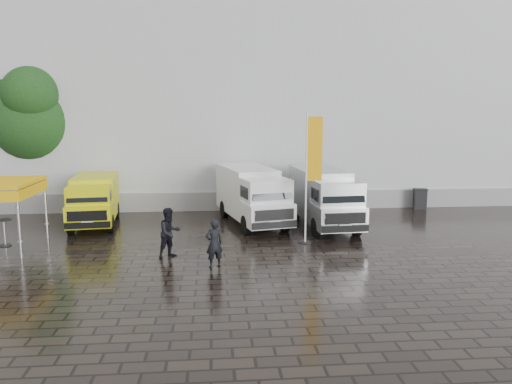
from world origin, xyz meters
TOP-DOWN VIEW (x-y plane):
  - ground at (0.00, 0.00)m, footprint 120.00×120.00m
  - exhibition_hall at (2.00, 16.00)m, footprint 44.00×16.00m
  - hall_plinth at (2.00, 7.95)m, footprint 44.00×0.15m
  - van_yellow at (-8.24, 4.84)m, footprint 2.39×5.07m
  - van_white at (-0.90, 4.57)m, footprint 3.34×6.33m
  - van_silver at (2.33, 3.73)m, footprint 2.43×6.13m
  - flagpole at (1.15, 0.95)m, footprint 0.88×0.50m
  - tree at (-12.24, 9.17)m, footprint 4.35×4.35m
  - cocktail_table at (-10.95, 1.46)m, footprint 0.60×0.60m
  - wheelie_bin at (8.51, 7.44)m, footprint 0.82×0.82m
  - person_front at (-2.71, -2.02)m, footprint 0.71×0.59m
  - person_tent at (-4.32, -0.66)m, footprint 1.13×1.10m

SIDE VIEW (x-z plane):
  - ground at x=0.00m, z-range 0.00..0.00m
  - hall_plinth at x=2.00m, z-range 0.00..1.00m
  - cocktail_table at x=-10.95m, z-range 0.00..1.06m
  - wheelie_bin at x=8.51m, z-range 0.00..1.13m
  - person_front at x=-2.71m, z-range 0.00..1.67m
  - person_tent at x=-4.32m, z-range 0.00..1.83m
  - van_yellow at x=-8.24m, z-range 0.00..2.26m
  - van_silver at x=2.33m, z-range 0.00..2.60m
  - van_white at x=-0.90m, z-range 0.00..2.61m
  - flagpole at x=1.15m, z-range 0.33..5.61m
  - tree at x=-12.24m, z-range 1.11..8.91m
  - exhibition_hall at x=2.00m, z-range 0.00..12.00m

